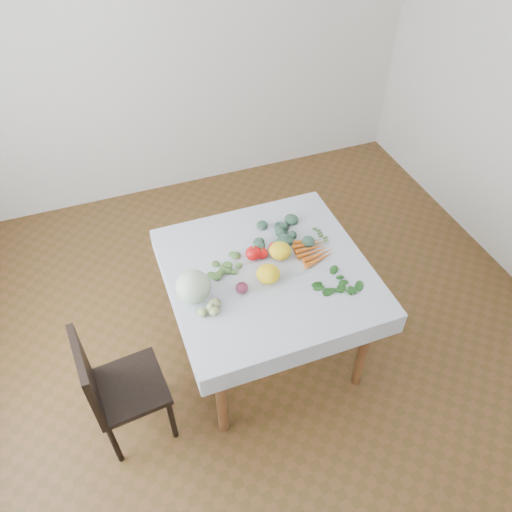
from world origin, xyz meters
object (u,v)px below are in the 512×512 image
(cabbage, at_px, (193,287))
(heirloom_back, at_px, (280,251))
(carrot_bunch, at_px, (313,250))
(table, at_px, (268,281))
(chair, at_px, (112,386))

(cabbage, xyz_separation_m, heirloom_back, (0.55, 0.13, -0.04))
(heirloom_back, relative_size, carrot_bunch, 0.54)
(table, distance_m, chair, 1.02)
(table, distance_m, carrot_bunch, 0.32)
(chair, relative_size, carrot_bunch, 3.45)
(chair, height_order, heirloom_back, heirloom_back)
(chair, height_order, cabbage, cabbage)
(chair, bearing_deg, cabbage, 20.80)
(cabbage, bearing_deg, carrot_bunch, 7.30)
(table, height_order, chair, chair)
(heirloom_back, height_order, carrot_bunch, heirloom_back)
(chair, distance_m, cabbage, 0.67)
(table, relative_size, chair, 1.19)
(carrot_bunch, bearing_deg, chair, -166.90)
(chair, distance_m, carrot_bunch, 1.34)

